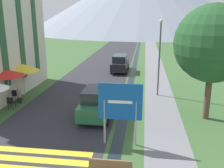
# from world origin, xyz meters

# --- Properties ---
(ground_plane) EXTENTS (160.00, 160.00, 0.00)m
(ground_plane) POSITION_xyz_m (0.00, 20.00, 0.00)
(ground_plane) COLOR #3D6033
(road) EXTENTS (6.40, 60.00, 0.01)m
(road) POSITION_xyz_m (-2.50, 30.00, 0.00)
(road) COLOR #2D2D33
(road) RESTS_ON ground_plane
(footpath) EXTENTS (2.20, 60.00, 0.01)m
(footpath) POSITION_xyz_m (3.60, 30.00, 0.00)
(footpath) COLOR slate
(footpath) RESTS_ON ground_plane
(drainage_channel) EXTENTS (0.60, 60.00, 0.00)m
(drainage_channel) POSITION_xyz_m (1.20, 30.00, 0.00)
(drainage_channel) COLOR black
(drainage_channel) RESTS_ON ground_plane
(crosswalk_marking) EXTENTS (5.44, 1.84, 0.01)m
(crosswalk_marking) POSITION_xyz_m (-2.50, 2.93, 0.01)
(crosswalk_marking) COLOR yellow
(crosswalk_marking) RESTS_ON ground_plane
(road_sign) EXTENTS (2.05, 0.11, 3.05)m
(road_sign) POSITION_xyz_m (1.33, 4.76, 1.97)
(road_sign) COLOR #9E9EA3
(road_sign) RESTS_ON ground_plane
(parked_car_near) EXTENTS (1.78, 3.92, 1.82)m
(parked_car_near) POSITION_xyz_m (-0.40, 7.98, 0.91)
(parked_car_near) COLOR #28663D
(parked_car_near) RESTS_ON ground_plane
(parked_car_far) EXTENTS (1.73, 4.47, 1.82)m
(parked_car_far) POSITION_xyz_m (-0.26, 20.69, 0.91)
(parked_car_far) COLOR black
(parked_car_far) RESTS_ON ground_plane
(cafe_chair_far_left) EXTENTS (0.40, 0.40, 0.85)m
(cafe_chair_far_left) POSITION_xyz_m (-6.79, 10.00, 0.51)
(cafe_chair_far_left) COLOR black
(cafe_chair_far_left) RESTS_ON ground_plane
(cafe_chair_far_right) EXTENTS (0.40, 0.40, 0.85)m
(cafe_chair_far_right) POSITION_xyz_m (-6.56, 9.94, 0.51)
(cafe_chair_far_right) COLOR black
(cafe_chair_far_right) RESTS_ON ground_plane
(cafe_chair_middle) EXTENTS (0.40, 0.40, 0.85)m
(cafe_chair_middle) POSITION_xyz_m (-6.23, 8.40, 0.51)
(cafe_chair_middle) COLOR black
(cafe_chair_middle) RESTS_ON ground_plane
(cafe_umbrella_middle_red) EXTENTS (2.32, 2.32, 2.49)m
(cafe_umbrella_middle_red) POSITION_xyz_m (-6.72, 9.18, 2.28)
(cafe_umbrella_middle_red) COLOR #B7B2A8
(cafe_umbrella_middle_red) RESTS_ON ground_plane
(cafe_umbrella_rear_yellow) EXTENTS (2.49, 2.49, 2.48)m
(cafe_umbrella_rear_yellow) POSITION_xyz_m (-6.69, 11.27, 2.22)
(cafe_umbrella_rear_yellow) COLOR #B7B2A8
(cafe_umbrella_rear_yellow) RESTS_ON ground_plane
(person_seated_far) EXTENTS (0.32, 0.32, 1.20)m
(person_seated_far) POSITION_xyz_m (-6.27, 9.60, 0.67)
(person_seated_far) COLOR #282833
(person_seated_far) RESTS_ON ground_plane
(streetlamp) EXTENTS (0.28, 0.28, 5.73)m
(streetlamp) POSITION_xyz_m (3.47, 12.72, 3.36)
(streetlamp) COLOR #515156
(streetlamp) RESTS_ON ground_plane
(tree_by_path) EXTENTS (4.40, 4.40, 6.70)m
(tree_by_path) POSITION_xyz_m (6.15, 8.56, 4.48)
(tree_by_path) COLOR brown
(tree_by_path) RESTS_ON ground_plane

